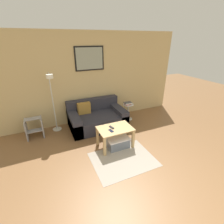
{
  "coord_description": "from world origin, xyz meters",
  "views": [
    {
      "loc": [
        -1.33,
        -0.95,
        2.34
      ],
      "look_at": [
        0.01,
        2.05,
        0.85
      ],
      "focal_mm": 26.0,
      "sensor_mm": 36.0,
      "label": 1
    }
  ],
  "objects_px": {
    "floor_lamp": "(53,98)",
    "book_stack": "(128,103)",
    "remote_control": "(112,127)",
    "cell_phone": "(111,131)",
    "step_stool": "(34,127)",
    "storage_bin": "(117,141)",
    "side_table": "(128,110)",
    "couch": "(97,118)",
    "coffee_table": "(115,132)"
  },
  "relations": [
    {
      "from": "couch",
      "to": "remote_control",
      "type": "xyz_separation_m",
      "value": [
        0.01,
        -1.05,
        0.23
      ]
    },
    {
      "from": "couch",
      "to": "storage_bin",
      "type": "bearing_deg",
      "value": -84.17
    },
    {
      "from": "storage_bin",
      "to": "side_table",
      "type": "relative_size",
      "value": 1.02
    },
    {
      "from": "remote_control",
      "to": "cell_phone",
      "type": "distance_m",
      "value": 0.14
    },
    {
      "from": "floor_lamp",
      "to": "coffee_table",
      "type": "bearing_deg",
      "value": -46.01
    },
    {
      "from": "step_stool",
      "to": "book_stack",
      "type": "bearing_deg",
      "value": -2.26
    },
    {
      "from": "couch",
      "to": "book_stack",
      "type": "relative_size",
      "value": 6.4
    },
    {
      "from": "book_stack",
      "to": "coffee_table",
      "type": "bearing_deg",
      "value": -130.56
    },
    {
      "from": "coffee_table",
      "to": "remote_control",
      "type": "distance_m",
      "value": 0.15
    },
    {
      "from": "storage_bin",
      "to": "cell_phone",
      "type": "distance_m",
      "value": 0.4
    },
    {
      "from": "storage_bin",
      "to": "remote_control",
      "type": "height_order",
      "value": "remote_control"
    },
    {
      "from": "side_table",
      "to": "step_stool",
      "type": "bearing_deg",
      "value": 177.7
    },
    {
      "from": "couch",
      "to": "coffee_table",
      "type": "height_order",
      "value": "couch"
    },
    {
      "from": "cell_phone",
      "to": "book_stack",
      "type": "bearing_deg",
      "value": 38.3
    },
    {
      "from": "remote_control",
      "to": "side_table",
      "type": "bearing_deg",
      "value": 32.0
    },
    {
      "from": "floor_lamp",
      "to": "remote_control",
      "type": "distance_m",
      "value": 1.67
    },
    {
      "from": "coffee_table",
      "to": "storage_bin",
      "type": "relative_size",
      "value": 1.52
    },
    {
      "from": "storage_bin",
      "to": "book_stack",
      "type": "height_order",
      "value": "book_stack"
    },
    {
      "from": "step_stool",
      "to": "storage_bin",
      "type": "bearing_deg",
      "value": -35.27
    },
    {
      "from": "couch",
      "to": "cell_phone",
      "type": "relative_size",
      "value": 11.05
    },
    {
      "from": "storage_bin",
      "to": "floor_lamp",
      "type": "bearing_deg",
      "value": 134.35
    },
    {
      "from": "storage_bin",
      "to": "step_stool",
      "type": "bearing_deg",
      "value": 144.73
    },
    {
      "from": "couch",
      "to": "cell_phone",
      "type": "bearing_deg",
      "value": -92.89
    },
    {
      "from": "storage_bin",
      "to": "remote_control",
      "type": "xyz_separation_m",
      "value": [
        -0.11,
        0.08,
        0.37
      ]
    },
    {
      "from": "side_table",
      "to": "remote_control",
      "type": "xyz_separation_m",
      "value": [
        -1.04,
        -1.06,
        0.19
      ]
    },
    {
      "from": "couch",
      "to": "coffee_table",
      "type": "distance_m",
      "value": 1.11
    },
    {
      "from": "storage_bin",
      "to": "remote_control",
      "type": "relative_size",
      "value": 3.45
    },
    {
      "from": "coffee_table",
      "to": "step_stool",
      "type": "xyz_separation_m",
      "value": [
        -1.72,
        1.22,
        -0.11
      ]
    },
    {
      "from": "floor_lamp",
      "to": "cell_phone",
      "type": "relative_size",
      "value": 11.46
    },
    {
      "from": "storage_bin",
      "to": "couch",
      "type": "bearing_deg",
      "value": 95.83
    },
    {
      "from": "couch",
      "to": "step_stool",
      "type": "relative_size",
      "value": 3.12
    },
    {
      "from": "coffee_table",
      "to": "step_stool",
      "type": "bearing_deg",
      "value": 144.67
    },
    {
      "from": "book_stack",
      "to": "remote_control",
      "type": "xyz_separation_m",
      "value": [
        -1.02,
        -1.06,
        -0.05
      ]
    },
    {
      "from": "couch",
      "to": "cell_phone",
      "type": "height_order",
      "value": "couch"
    },
    {
      "from": "floor_lamp",
      "to": "book_stack",
      "type": "bearing_deg",
      "value": -2.65
    },
    {
      "from": "floor_lamp",
      "to": "book_stack",
      "type": "height_order",
      "value": "floor_lamp"
    },
    {
      "from": "couch",
      "to": "storage_bin",
      "type": "xyz_separation_m",
      "value": [
        0.11,
        -1.12,
        -0.13
      ]
    },
    {
      "from": "side_table",
      "to": "cell_phone",
      "type": "relative_size",
      "value": 3.63
    },
    {
      "from": "coffee_table",
      "to": "step_stool",
      "type": "distance_m",
      "value": 2.11
    },
    {
      "from": "side_table",
      "to": "book_stack",
      "type": "bearing_deg",
      "value": 172.08
    },
    {
      "from": "coffee_table",
      "to": "book_stack",
      "type": "xyz_separation_m",
      "value": [
        0.95,
        1.11,
        0.17
      ]
    },
    {
      "from": "couch",
      "to": "step_stool",
      "type": "xyz_separation_m",
      "value": [
        -1.64,
        0.12,
        0.01
      ]
    },
    {
      "from": "side_table",
      "to": "cell_phone",
      "type": "distance_m",
      "value": 1.63
    },
    {
      "from": "coffee_table",
      "to": "remote_control",
      "type": "relative_size",
      "value": 5.23
    },
    {
      "from": "book_stack",
      "to": "floor_lamp",
      "type": "bearing_deg",
      "value": 177.35
    },
    {
      "from": "storage_bin",
      "to": "remote_control",
      "type": "bearing_deg",
      "value": 143.94
    },
    {
      "from": "coffee_table",
      "to": "cell_phone",
      "type": "distance_m",
      "value": 0.19
    },
    {
      "from": "storage_bin",
      "to": "coffee_table",
      "type": "bearing_deg",
      "value": 147.17
    },
    {
      "from": "couch",
      "to": "book_stack",
      "type": "distance_m",
      "value": 1.06
    },
    {
      "from": "couch",
      "to": "remote_control",
      "type": "relative_size",
      "value": 10.32
    }
  ]
}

